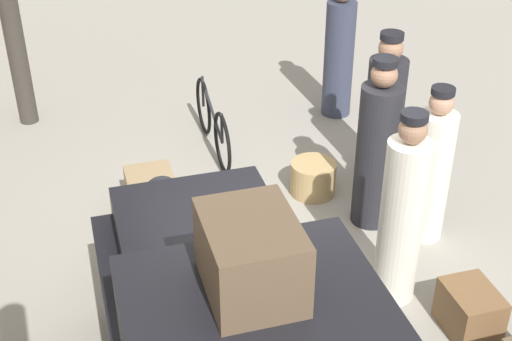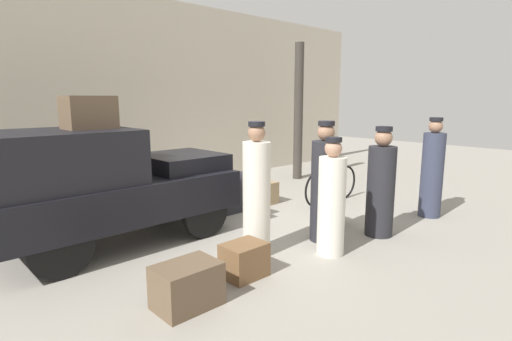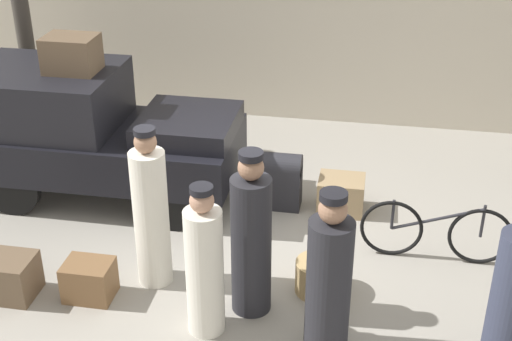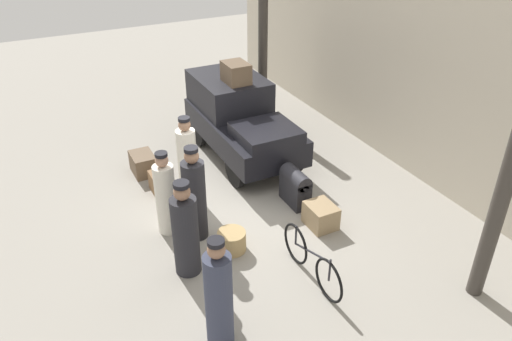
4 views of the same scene
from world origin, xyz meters
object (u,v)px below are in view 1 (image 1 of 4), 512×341
(porter_with_bicycle, at_px, (431,171))
(porter_lifting_near_truck, at_px, (402,217))
(porter_standing_middle, at_px, (339,55))
(trunk_umber_medium, at_px, (151,194))
(suitcase_black_upright, at_px, (470,310))
(trunk_barrel_dark, at_px, (169,227))
(conductor_in_dark_uniform, at_px, (377,151))
(trunk_on_truck_roof, at_px, (251,257))
(porter_carrying_trunk, at_px, (384,114))
(wicker_basket, at_px, (313,178))
(bicycle, at_px, (212,123))

(porter_with_bicycle, bearing_deg, porter_lifting_near_truck, 137.18)
(porter_standing_middle, height_order, trunk_umber_medium, porter_standing_middle)
(trunk_umber_medium, bearing_deg, porter_standing_middle, -58.91)
(suitcase_black_upright, bearing_deg, trunk_barrel_dark, 54.28)
(trunk_barrel_dark, bearing_deg, trunk_umber_medium, 2.51)
(conductor_in_dark_uniform, xyz_separation_m, trunk_on_truck_roof, (-2.69, 2.08, 1.14))
(trunk_umber_medium, height_order, trunk_on_truck_roof, trunk_on_truck_roof)
(conductor_in_dark_uniform, relative_size, porter_standing_middle, 1.01)
(porter_with_bicycle, bearing_deg, trunk_barrel_dark, 83.75)
(porter_carrying_trunk, distance_m, suitcase_black_upright, 2.69)
(porter_carrying_trunk, bearing_deg, porter_with_bicycle, 177.35)
(conductor_in_dark_uniform, bearing_deg, trunk_barrel_dark, 92.77)
(trunk_barrel_dark, bearing_deg, wicker_basket, -66.24)
(porter_lifting_near_truck, xyz_separation_m, porter_with_bicycle, (0.77, -0.71, -0.10))
(trunk_on_truck_roof, bearing_deg, porter_lifting_near_truck, -49.44)
(bicycle, height_order, trunk_on_truck_roof, trunk_on_truck_roof)
(conductor_in_dark_uniform, xyz_separation_m, trunk_umber_medium, (0.79, 2.22, -0.61))
(porter_lifting_near_truck, xyz_separation_m, porter_standing_middle, (3.63, -0.88, -0.02))
(wicker_basket, distance_m, conductor_in_dark_uniform, 1.02)
(suitcase_black_upright, relative_size, trunk_umber_medium, 0.87)
(porter_carrying_trunk, height_order, trunk_on_truck_roof, trunk_on_truck_roof)
(wicker_basket, xyz_separation_m, porter_lifting_near_truck, (-1.83, -0.12, 0.67))
(porter_with_bicycle, height_order, trunk_umber_medium, porter_with_bicycle)
(wicker_basket, distance_m, trunk_barrel_dark, 1.94)
(porter_carrying_trunk, bearing_deg, porter_standing_middle, -3.79)
(porter_standing_middle, xyz_separation_m, suitcase_black_upright, (-4.24, 0.45, -0.63))
(bicycle, distance_m, trunk_on_truck_roof, 4.98)
(porter_lifting_near_truck, height_order, trunk_on_truck_roof, trunk_on_truck_roof)
(conductor_in_dark_uniform, height_order, porter_lifting_near_truck, porter_lifting_near_truck)
(porter_with_bicycle, height_order, trunk_barrel_dark, porter_with_bicycle)
(porter_carrying_trunk, bearing_deg, trunk_barrel_dark, 109.55)
(bicycle, bearing_deg, suitcase_black_upright, -159.36)
(porter_carrying_trunk, bearing_deg, trunk_on_truck_roof, 144.03)
(conductor_in_dark_uniform, relative_size, trunk_barrel_dark, 2.41)
(conductor_in_dark_uniform, distance_m, trunk_on_truck_roof, 3.59)
(porter_lifting_near_truck, relative_size, trunk_barrel_dark, 2.44)
(porter_with_bicycle, distance_m, trunk_barrel_dark, 2.64)
(porter_lifting_near_truck, height_order, porter_with_bicycle, porter_lifting_near_truck)
(wicker_basket, relative_size, porter_lifting_near_truck, 0.27)
(conductor_in_dark_uniform, xyz_separation_m, porter_carrying_trunk, (0.84, -0.48, -0.05))
(porter_carrying_trunk, relative_size, trunk_barrel_dark, 2.28)
(bicycle, xyz_separation_m, trunk_on_truck_roof, (-4.64, 0.82, 1.61))
(wicker_basket, relative_size, porter_carrying_trunk, 0.29)
(bicycle, distance_m, conductor_in_dark_uniform, 2.37)
(porter_standing_middle, bearing_deg, trunk_barrel_dark, 133.06)
(porter_lifting_near_truck, bearing_deg, porter_standing_middle, -13.55)
(porter_lifting_near_truck, distance_m, trunk_umber_medium, 2.81)
(conductor_in_dark_uniform, distance_m, trunk_umber_medium, 2.43)
(bicycle, distance_m, porter_standing_middle, 1.98)
(trunk_umber_medium, bearing_deg, trunk_on_truck_roof, -177.83)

